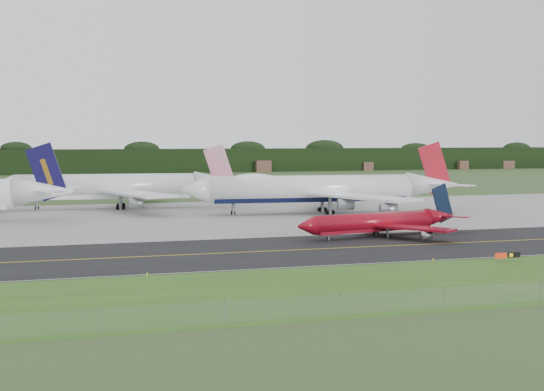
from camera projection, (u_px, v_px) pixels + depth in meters
The scene contains 14 objects.
ground at pixel (336, 245), 128.42m from camera, with size 600.00×600.00×0.00m, color #314620.
grass_verge at pixel (436, 283), 94.89m from camera, with size 400.00×30.00×0.01m, color #2A5F1C.
taxiway at pixel (344, 248), 124.59m from camera, with size 400.00×32.00×0.02m, color black.
apron at pixel (258, 215), 177.27m from camera, with size 400.00×78.00×0.01m, color gray.
taxiway_centreline at pixel (344, 248), 124.58m from camera, with size 400.00×0.40×0.00m, color gold.
taxiway_edge_line at pixel (384, 263), 109.74m from camera, with size 400.00×0.25×0.00m, color silver.
perimeter_fence at pixel (494, 295), 82.36m from camera, with size 320.00×0.10×320.00m.
horizon_treeline at pixel (146, 162), 390.21m from camera, with size 700.00×25.00×12.00m.
jet_ba_747 at pixel (320, 189), 180.59m from camera, with size 68.28×56.38×17.16m.
jet_red_737 at pixel (381, 222), 138.96m from camera, with size 34.66×27.85×9.40m.
jet_star_tail at pixel (119, 187), 192.41m from camera, with size 62.50×52.05×16.47m.
taxiway_sign at pixel (508, 255), 110.21m from camera, with size 4.29×0.35×1.43m.
edge_marker_left at pixel (147, 274), 99.28m from camera, with size 0.16×0.16×0.50m, color yellow.
edge_marker_center at pixel (433, 260), 110.81m from camera, with size 0.16×0.16×0.50m, color yellow.
Camera 1 is at (-45.77, -119.38, 18.22)m, focal length 50.00 mm.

